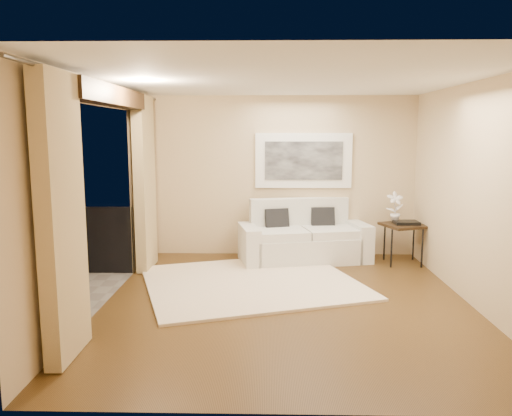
{
  "coord_description": "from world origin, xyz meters",
  "views": [
    {
      "loc": [
        -0.24,
        -5.96,
        2.09
      ],
      "look_at": [
        -0.4,
        0.88,
        1.05
      ],
      "focal_mm": 35.0,
      "sensor_mm": 36.0,
      "label": 1
    }
  ],
  "objects_px": {
    "sofa": "(303,239)",
    "balcony_chair_far": "(55,240)",
    "orchid": "(395,207)",
    "side_table": "(404,228)"
  },
  "relations": [
    {
      "from": "sofa",
      "to": "balcony_chair_far",
      "type": "relative_size",
      "value": 2.2
    },
    {
      "from": "orchid",
      "to": "balcony_chair_far",
      "type": "height_order",
      "value": "orchid"
    },
    {
      "from": "sofa",
      "to": "balcony_chair_far",
      "type": "xyz_separation_m",
      "value": [
        -3.6,
        -1.21,
        0.23
      ]
    },
    {
      "from": "sofa",
      "to": "balcony_chair_far",
      "type": "bearing_deg",
      "value": -173.49
    },
    {
      "from": "orchid",
      "to": "balcony_chair_far",
      "type": "distance_m",
      "value": 5.19
    },
    {
      "from": "orchid",
      "to": "balcony_chair_far",
      "type": "bearing_deg",
      "value": -167.54
    },
    {
      "from": "sofa",
      "to": "balcony_chair_far",
      "type": "distance_m",
      "value": 3.8
    },
    {
      "from": "sofa",
      "to": "orchid",
      "type": "xyz_separation_m",
      "value": [
        1.46,
        -0.09,
        0.55
      ]
    },
    {
      "from": "side_table",
      "to": "orchid",
      "type": "relative_size",
      "value": 1.5
    },
    {
      "from": "balcony_chair_far",
      "to": "side_table",
      "type": "bearing_deg",
      "value": -152.24
    }
  ]
}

